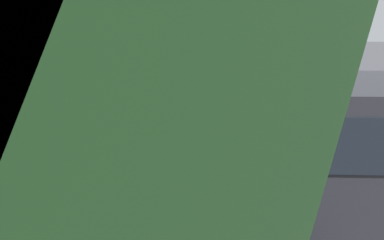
# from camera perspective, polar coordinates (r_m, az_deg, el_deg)

# --- Properties ---
(ground_plane) EXTENTS (80.00, 80.00, 0.00)m
(ground_plane) POSITION_cam_1_polar(r_m,az_deg,el_deg) (12.68, -0.19, -3.75)
(ground_plane) COLOR #424247
(tour_bus) EXTENTS (9.53, 2.78, 3.25)m
(tour_bus) POSITION_cam_1_polar(r_m,az_deg,el_deg) (7.55, 11.75, -5.89)
(tour_bus) COLOR #26262B
(tour_bus) RESTS_ON ground_plane
(spectator_far_left) EXTENTS (0.58, 0.37, 1.70)m
(spectator_far_left) POSITION_cam_1_polar(r_m,az_deg,el_deg) (10.51, 16.79, -3.25)
(spectator_far_left) COLOR black
(spectator_far_left) RESTS_ON ground_plane
(spectator_left) EXTENTS (0.57, 0.34, 1.70)m
(spectator_left) POSITION_cam_1_polar(r_m,az_deg,el_deg) (10.00, 11.80, -3.88)
(spectator_left) COLOR black
(spectator_left) RESTS_ON ground_plane
(spectator_centre) EXTENTS (0.57, 0.32, 1.77)m
(spectator_centre) POSITION_cam_1_polar(r_m,az_deg,el_deg) (10.01, 6.03, -3.30)
(spectator_centre) COLOR #473823
(spectator_centre) RESTS_ON ground_plane
(parked_motorcycle_silver) EXTENTS (2.05, 0.58, 0.99)m
(parked_motorcycle_silver) POSITION_cam_1_polar(r_m,az_deg,el_deg) (10.45, 25.21, -7.47)
(parked_motorcycle_silver) COLOR black
(parked_motorcycle_silver) RESTS_ON ground_plane
(stunt_motorcycle) EXTENTS (1.90, 1.06, 1.23)m
(stunt_motorcycle) POSITION_cam_1_polar(r_m,az_deg,el_deg) (15.08, -16.66, 1.42)
(stunt_motorcycle) COLOR black
(stunt_motorcycle) RESTS_ON ground_plane
(traffic_cone) EXTENTS (0.34, 0.34, 0.63)m
(traffic_cone) POSITION_cam_1_polar(r_m,az_deg,el_deg) (14.04, -8.15, -0.49)
(traffic_cone) COLOR orange
(traffic_cone) RESTS_ON ground_plane
(bay_line_a) EXTENTS (0.11, 4.40, 0.01)m
(bay_line_a) POSITION_cam_1_polar(r_m,az_deg,el_deg) (15.63, 23.23, -1.06)
(bay_line_a) COLOR white
(bay_line_a) RESTS_ON ground_plane
(bay_line_b) EXTENTS (0.11, 4.40, 0.01)m
(bay_line_b) POSITION_cam_1_polar(r_m,az_deg,el_deg) (14.79, 13.46, -1.09)
(bay_line_b) COLOR white
(bay_line_b) RESTS_ON ground_plane
(bay_line_c) EXTENTS (0.11, 3.95, 0.01)m
(bay_line_c) POSITION_cam_1_polar(r_m,az_deg,el_deg) (14.43, 2.86, -1.09)
(bay_line_c) COLOR white
(bay_line_c) RESTS_ON ground_plane
(bay_line_d) EXTENTS (0.10, 3.79, 0.01)m
(bay_line_d) POSITION_cam_1_polar(r_m,az_deg,el_deg) (14.57, -7.89, -1.05)
(bay_line_d) COLOR white
(bay_line_d) RESTS_ON ground_plane
(bay_line_e) EXTENTS (0.11, 4.43, 0.01)m
(bay_line_e) POSITION_cam_1_polar(r_m,az_deg,el_deg) (15.21, -18.09, -0.98)
(bay_line_e) COLOR white
(bay_line_e) RESTS_ON ground_plane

